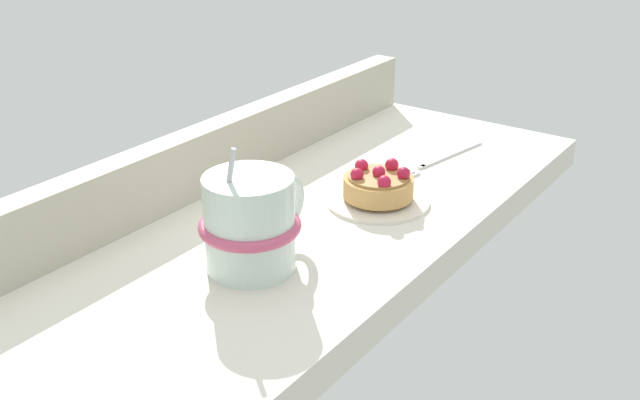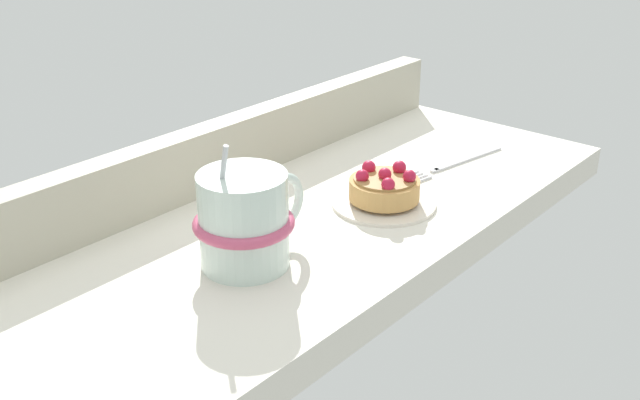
# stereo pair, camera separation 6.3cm
# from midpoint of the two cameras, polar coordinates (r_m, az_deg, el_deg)

# --- Properties ---
(ground_plane) EXTENTS (0.80, 0.32, 0.04)m
(ground_plane) POSITION_cam_midpoint_polar(r_m,az_deg,el_deg) (0.85, -2.76, -2.23)
(ground_plane) COLOR silver
(window_rail_back) EXTENTS (0.79, 0.03, 0.07)m
(window_rail_back) POSITION_cam_midpoint_polar(r_m,az_deg,el_deg) (0.91, -9.97, 3.30)
(window_rail_back) COLOR #B2AD99
(window_rail_back) RESTS_ON ground_plane
(dessert_plate) EXTENTS (0.12, 0.12, 0.01)m
(dessert_plate) POSITION_cam_midpoint_polar(r_m,az_deg,el_deg) (0.86, 2.28, -0.01)
(dessert_plate) COLOR silver
(dessert_plate) RESTS_ON ground_plane
(raspberry_tart) EXTENTS (0.08, 0.08, 0.04)m
(raspberry_tart) POSITION_cam_midpoint_polar(r_m,az_deg,el_deg) (0.86, 2.30, 1.14)
(raspberry_tart) COLOR tan
(raspberry_tart) RESTS_ON dessert_plate
(coffee_mug) EXTENTS (0.13, 0.10, 0.13)m
(coffee_mug) POSITION_cam_midpoint_polar(r_m,az_deg,el_deg) (0.72, -7.64, -1.74)
(coffee_mug) COLOR silver
(coffee_mug) RESTS_ON ground_plane
(dessert_fork) EXTENTS (0.18, 0.05, 0.01)m
(dessert_fork) POSITION_cam_midpoint_polar(r_m,az_deg,el_deg) (0.99, 7.02, 3.02)
(dessert_fork) COLOR silver
(dessert_fork) RESTS_ON ground_plane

